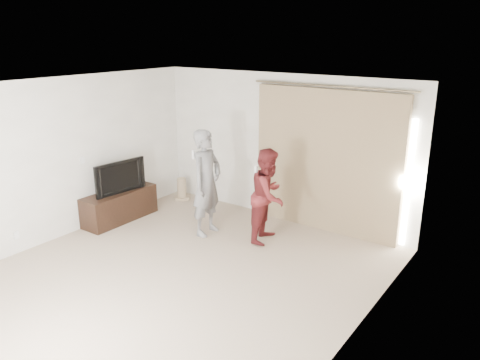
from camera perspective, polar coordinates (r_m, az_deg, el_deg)
name	(u,v)px	position (r m, az deg, el deg)	size (l,w,h in m)	color
floor	(178,276)	(6.73, -7.53, -11.49)	(5.50, 5.50, 0.00)	tan
wall_back	(281,148)	(8.34, 5.03, 3.95)	(5.00, 0.04, 2.60)	white
wall_left	(60,159)	(8.08, -21.08, 2.38)	(0.04, 5.50, 2.60)	white
ceiling	(170,88)	(5.93, -8.54, 11.07)	(5.00, 5.50, 0.01)	white
curtain	(326,162)	(7.89, 10.48, 2.22)	(2.80, 0.11, 2.46)	#9A865E
tv_console	(120,206)	(8.72, -14.47, -3.03)	(0.49, 1.40, 0.54)	black
tv	(117,176)	(8.54, -14.75, 0.47)	(1.00, 0.13, 0.57)	black
scratching_post	(182,191)	(9.59, -7.10, -1.29)	(0.33, 0.33, 0.44)	tan
person_man	(207,183)	(7.71, -4.09, -0.34)	(0.46, 0.67, 1.78)	slate
person_woman	(269,195)	(7.48, 3.50, -1.87)	(0.71, 0.84, 1.53)	maroon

